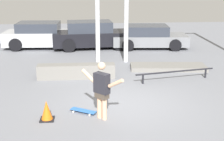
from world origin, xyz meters
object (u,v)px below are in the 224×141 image
(skateboarder, at_px, (102,88))
(traffic_cone, at_px, (47,111))
(parked_car_grey, at_px, (149,37))
(grind_rail, at_px, (175,73))
(parked_car_silver, at_px, (41,35))
(parked_car_black, at_px, (92,35))
(manual_pad, at_px, (168,67))
(skateboard, at_px, (83,111))
(grind_box, at_px, (76,71))

(skateboarder, distance_m, traffic_cone, 1.61)
(parked_car_grey, bearing_deg, skateboarder, -104.53)
(grind_rail, height_order, parked_car_silver, parked_car_silver)
(parked_car_silver, bearing_deg, traffic_cone, -78.92)
(grind_rail, relative_size, parked_car_black, 0.70)
(manual_pad, height_order, parked_car_grey, parked_car_grey)
(skateboarder, relative_size, parked_car_grey, 0.39)
(grind_rail, xyz_separation_m, parked_car_silver, (-5.78, 6.30, 0.37))
(parked_car_grey, bearing_deg, manual_pad, -85.88)
(skateboard, relative_size, grind_rail, 0.25)
(skateboarder, distance_m, parked_car_grey, 9.44)
(parked_car_silver, bearing_deg, parked_car_black, -3.90)
(skateboarder, bearing_deg, parked_car_black, 135.24)
(manual_pad, height_order, parked_car_black, parked_car_black)
(traffic_cone, bearing_deg, grind_box, 79.38)
(skateboard, height_order, parked_car_black, parked_car_black)
(manual_pad, bearing_deg, parked_car_silver, 141.15)
(parked_car_silver, distance_m, traffic_cone, 9.47)
(skateboard, relative_size, parked_car_grey, 0.19)
(skateboarder, xyz_separation_m, grind_rail, (2.89, 3.09, -0.57))
(skateboarder, height_order, parked_car_silver, skateboarder)
(manual_pad, relative_size, parked_car_grey, 0.76)
(parked_car_grey, bearing_deg, grind_box, -121.91)
(parked_car_silver, bearing_deg, grind_box, -67.39)
(grind_box, height_order, parked_car_grey, parked_car_grey)
(parked_car_silver, relative_size, traffic_cone, 7.53)
(grind_box, distance_m, grind_rail, 3.75)
(skateboard, distance_m, parked_car_grey, 9.24)
(parked_car_silver, bearing_deg, grind_rail, -44.86)
(grind_rail, relative_size, parked_car_silver, 0.75)
(skateboard, relative_size, parked_car_silver, 0.19)
(skateboarder, relative_size, traffic_cone, 2.93)
(grind_rail, height_order, traffic_cone, traffic_cone)
(parked_car_black, bearing_deg, parked_car_grey, -7.08)
(parked_car_grey, bearing_deg, traffic_cone, -112.74)
(skateboarder, distance_m, grind_box, 3.82)
(skateboarder, height_order, grind_rail, skateboarder)
(traffic_cone, bearing_deg, skateboard, 21.63)
(skateboarder, bearing_deg, skateboard, -174.56)
(grind_rail, bearing_deg, traffic_cone, -145.09)
(parked_car_silver, relative_size, parked_car_black, 0.93)
(parked_car_silver, xyz_separation_m, traffic_cone, (1.40, -9.36, -0.42))
(parked_car_grey, xyz_separation_m, traffic_cone, (-4.50, -8.91, -0.34))
(skateboard, relative_size, parked_car_black, 0.18)
(skateboarder, relative_size, manual_pad, 0.51)
(skateboard, bearing_deg, manual_pad, 80.46)
(parked_car_black, bearing_deg, manual_pad, -59.40)
(parked_car_black, relative_size, traffic_cone, 8.10)
(parked_car_silver, bearing_deg, manual_pad, -36.26)
(skateboarder, distance_m, grind_rail, 4.27)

